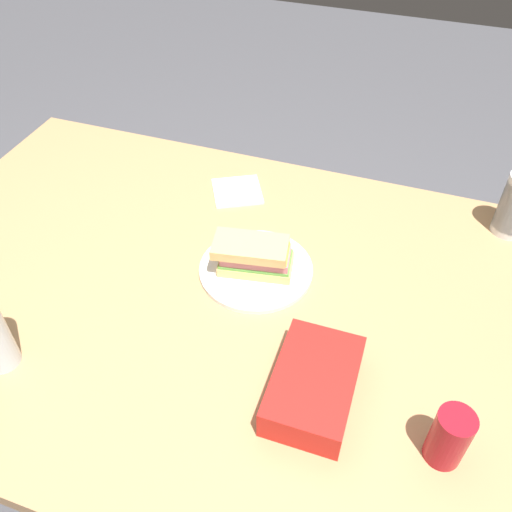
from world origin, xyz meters
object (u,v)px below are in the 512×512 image
object	(u,v)px
soda_can_red	(449,437)
chip_bag	(314,385)
dining_table	(201,311)
paper_plate	(256,269)
sandwich	(254,255)

from	to	relation	value
soda_can_red	chip_bag	bearing A→B (deg)	-9.51
dining_table	paper_plate	distance (m)	0.17
soda_can_red	chip_bag	size ratio (longest dim) A/B	0.53
paper_plate	soda_can_red	size ratio (longest dim) A/B	2.20
chip_bag	paper_plate	bearing A→B (deg)	-143.27
dining_table	sandwich	world-z (taller)	sandwich
paper_plate	sandwich	xyz separation A→B (m)	(0.00, 0.00, 0.05)
dining_table	paper_plate	bearing A→B (deg)	-139.78
paper_plate	sandwich	bearing A→B (deg)	36.47
dining_table	chip_bag	bearing A→B (deg)	149.48
sandwich	chip_bag	distance (m)	0.35
soda_can_red	chip_bag	world-z (taller)	soda_can_red
sandwich	soda_can_red	distance (m)	0.56
sandwich	soda_can_red	bearing A→B (deg)	145.26
dining_table	soda_can_red	distance (m)	0.63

